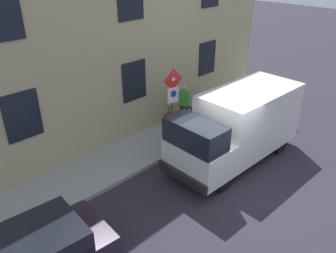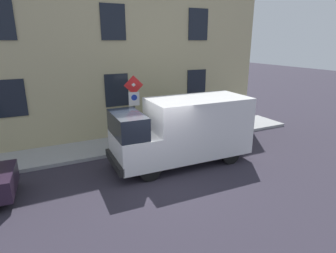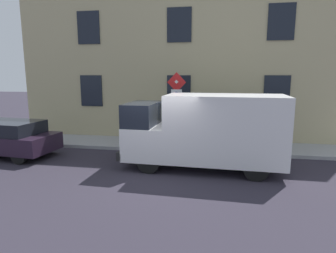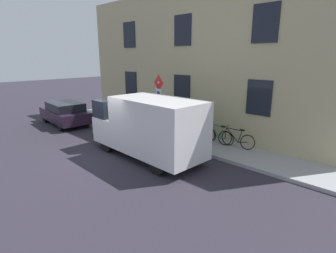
{
  "view_description": "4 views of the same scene",
  "coord_description": "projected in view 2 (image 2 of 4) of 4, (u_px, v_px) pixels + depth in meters",
  "views": [
    {
      "loc": [
        -5.22,
        7.75,
        6.76
      ],
      "look_at": [
        2.18,
        0.33,
        1.34
      ],
      "focal_mm": 36.64,
      "sensor_mm": 36.0,
      "label": 1
    },
    {
      "loc": [
        -8.31,
        3.6,
        4.57
      ],
      "look_at": [
        2.03,
        -1.52,
        1.04
      ],
      "focal_mm": 30.07,
      "sensor_mm": 36.0,
      "label": 2
    },
    {
      "loc": [
        -8.92,
        -1.86,
        3.13
      ],
      "look_at": [
        1.36,
        -0.02,
        1.25
      ],
      "focal_mm": 30.65,
      "sensor_mm": 36.0,
      "label": 3
    },
    {
      "loc": [
        -6.44,
        -9.36,
        4.07
      ],
      "look_at": [
        1.81,
        -1.39,
        1.05
      ],
      "focal_mm": 28.61,
      "sensor_mm": 36.0,
      "label": 4
    }
  ],
  "objects": [
    {
      "name": "ground_plane",
      "position": [
        155.0,
        175.0,
        9.99
      ],
      "size": [
        80.0,
        80.0,
        0.0
      ],
      "primitive_type": "plane",
      "color": "#2D2934"
    },
    {
      "name": "sidewalk_slab",
      "position": [
        126.0,
        144.0,
        12.79
      ],
      "size": [
        2.09,
        17.72,
        0.14
      ],
      "primitive_type": "cube",
      "color": "#9B9B9D",
      "rests_on": "ground_plane"
    },
    {
      "name": "building_facade",
      "position": [
        113.0,
        60.0,
        12.91
      ],
      "size": [
        0.75,
        15.72,
        7.4
      ],
      "color": "tan",
      "rests_on": "ground_plane"
    },
    {
      "name": "sign_post_stacked",
      "position": [
        134.0,
        102.0,
        11.54
      ],
      "size": [
        0.19,
        0.56,
        2.98
      ],
      "color": "#474C47",
      "rests_on": "sidewalk_slab"
    },
    {
      "name": "delivery_van",
      "position": [
        184.0,
        129.0,
        10.68
      ],
      "size": [
        2.16,
        5.39,
        2.5
      ],
      "rotation": [
        0.0,
        0.0,
        1.54
      ],
      "color": "white",
      "rests_on": "ground_plane"
    },
    {
      "name": "bicycle_black",
      "position": [
        190.0,
        122.0,
        14.64
      ],
      "size": [
        0.47,
        1.71,
        0.89
      ],
      "rotation": [
        0.0,
        0.0,
        1.7
      ],
      "color": "black",
      "rests_on": "sidewalk_slab"
    },
    {
      "name": "bicycle_green",
      "position": [
        174.0,
        124.0,
        14.25
      ],
      "size": [
        0.46,
        1.71,
        0.89
      ],
      "rotation": [
        0.0,
        0.0,
        1.48
      ],
      "color": "black",
      "rests_on": "sidewalk_slab"
    },
    {
      "name": "bicycle_red",
      "position": [
        158.0,
        126.0,
        13.85
      ],
      "size": [
        0.46,
        1.71,
        0.89
      ],
      "rotation": [
        0.0,
        0.0,
        1.48
      ],
      "color": "black",
      "rests_on": "sidewalk_slab"
    },
    {
      "name": "pedestrian",
      "position": [
        163.0,
        116.0,
        13.6
      ],
      "size": [
        0.42,
        0.3,
        1.72
      ],
      "rotation": [
        0.0,
        0.0,
        1.67
      ],
      "color": "#262B47",
      "rests_on": "sidewalk_slab"
    },
    {
      "name": "litter_bin",
      "position": [
        138.0,
        136.0,
        12.18
      ],
      "size": [
        0.44,
        0.44,
        0.9
      ],
      "primitive_type": "cylinder",
      "color": "#2D5133",
      "rests_on": "sidewalk_slab"
    }
  ]
}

